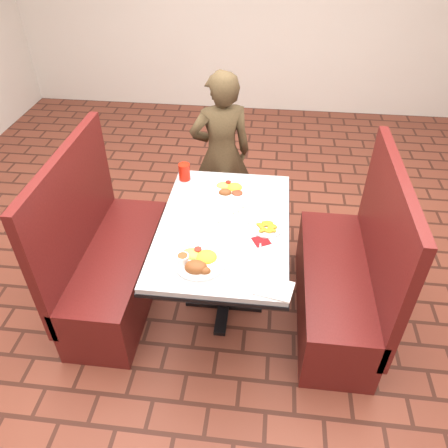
{
  "coord_description": "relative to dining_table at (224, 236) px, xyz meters",
  "views": [
    {
      "loc": [
        0.25,
        -2.11,
        2.43
      ],
      "look_at": [
        0.0,
        0.0,
        0.75
      ],
      "focal_mm": 35.0,
      "sensor_mm": 36.0,
      "label": 1
    }
  ],
  "objects": [
    {
      "name": "room",
      "position": [
        0.0,
        0.0,
        1.26
      ],
      "size": [
        7.0,
        7.04,
        2.82
      ],
      "color": "brown",
      "rests_on": "ground"
    },
    {
      "name": "dining_table",
      "position": [
        0.0,
        0.0,
        0.0
      ],
      "size": [
        0.81,
        1.21,
        0.75
      ],
      "color": "#B6B9BB",
      "rests_on": "ground"
    },
    {
      "name": "booth_bench_left",
      "position": [
        -0.8,
        0.0,
        -0.32
      ],
      "size": [
        0.47,
        1.2,
        1.17
      ],
      "color": "#5F1815",
      "rests_on": "ground"
    },
    {
      "name": "booth_bench_right",
      "position": [
        0.8,
        0.0,
        -0.32
      ],
      "size": [
        0.47,
        1.2,
        1.17
      ],
      "color": "#5F1815",
      "rests_on": "ground"
    },
    {
      "name": "diner_person",
      "position": [
        -0.14,
        0.98,
        0.03
      ],
      "size": [
        0.58,
        0.47,
        1.37
      ],
      "primitive_type": "imported",
      "rotation": [
        0.0,
        0.0,
        3.47
      ],
      "color": "brown",
      "rests_on": "ground"
    },
    {
      "name": "near_dinner_plate",
      "position": [
        -0.1,
        -0.37,
        0.13
      ],
      "size": [
        0.29,
        0.29,
        0.09
      ],
      "rotation": [
        0.0,
        0.0,
        -0.23
      ],
      "color": "white",
      "rests_on": "dining_table"
    },
    {
      "name": "far_dinner_plate",
      "position": [
        -0.0,
        0.37,
        0.12
      ],
      "size": [
        0.26,
        0.26,
        0.07
      ],
      "rotation": [
        0.0,
        0.0,
        0.3
      ],
      "color": "white",
      "rests_on": "dining_table"
    },
    {
      "name": "plantain_plate",
      "position": [
        0.26,
        -0.02,
        0.11
      ],
      "size": [
        0.19,
        0.19,
        0.03
      ],
      "rotation": [
        0.0,
        0.0,
        -0.13
      ],
      "color": "white",
      "rests_on": "dining_table"
    },
    {
      "name": "maroon_napkin",
      "position": [
        0.24,
        -0.14,
        0.1
      ],
      "size": [
        0.13,
        0.13,
        0.0
      ],
      "primitive_type": "cube",
      "rotation": [
        0.0,
        0.0,
        0.48
      ],
      "color": "maroon",
      "rests_on": "dining_table"
    },
    {
      "name": "spoon_utensil",
      "position": [
        0.24,
        -0.23,
        0.1
      ],
      "size": [
        0.02,
        0.13,
        0.0
      ],
      "primitive_type": "cube",
      "rotation": [
        0.0,
        0.0,
        0.05
      ],
      "color": "silver",
      "rests_on": "dining_table"
    },
    {
      "name": "red_tumbler",
      "position": [
        -0.34,
        0.48,
        0.16
      ],
      "size": [
        0.08,
        0.08,
        0.12
      ],
      "primitive_type": "cylinder",
      "color": "red",
      "rests_on": "dining_table"
    },
    {
      "name": "paper_napkin",
      "position": [
        0.32,
        -0.51,
        0.1
      ],
      "size": [
        0.22,
        0.18,
        0.01
      ],
      "primitive_type": "cube",
      "rotation": [
        0.0,
        0.0,
        -0.21
      ],
      "color": "white",
      "rests_on": "dining_table"
    },
    {
      "name": "knife_utensil",
      "position": [
        -0.03,
        -0.36,
        0.11
      ],
      "size": [
        0.06,
        0.19,
        0.0
      ],
      "primitive_type": "cube",
      "rotation": [
        0.0,
        0.0,
        -0.24
      ],
      "color": "silver",
      "rests_on": "dining_table"
    },
    {
      "name": "fork_utensil",
      "position": [
        -0.07,
        -0.38,
        0.11
      ],
      "size": [
        0.02,
        0.16,
        0.0
      ],
      "primitive_type": "cube",
      "rotation": [
        0.0,
        0.0,
        -0.05
      ],
      "color": "silver",
      "rests_on": "dining_table"
    },
    {
      "name": "lettuce_shreds",
      "position": [
        0.04,
        0.06,
        0.1
      ],
      "size": [
        0.28,
        0.32,
        0.0
      ],
      "primitive_type": null,
      "color": "#86B749",
      "rests_on": "dining_table"
    }
  ]
}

